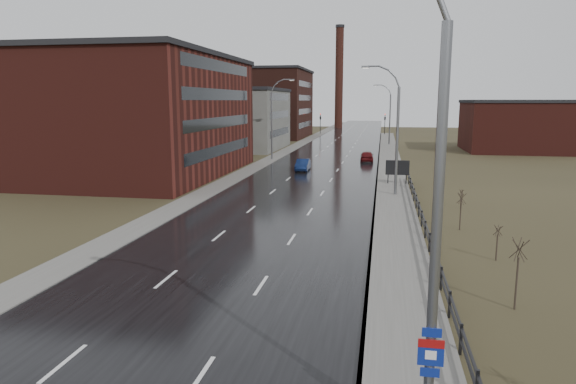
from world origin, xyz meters
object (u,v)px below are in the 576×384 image
at_px(streetlight_main, 423,204).
at_px(car_near, 303,165).
at_px(billboard, 397,168).
at_px(car_far, 367,157).

bearing_deg(streetlight_main, car_near, 101.86).
bearing_deg(car_near, streetlight_main, -80.04).
relative_size(streetlight_main, billboard, 4.81).
height_order(streetlight_main, car_far, streetlight_main).
distance_m(streetlight_main, car_far, 59.98).
bearing_deg(car_near, billboard, -40.56).
relative_size(billboard, car_near, 0.60).
distance_m(streetlight_main, billboard, 40.39).
distance_m(billboard, car_far, 19.87).
relative_size(streetlight_main, car_far, 2.75).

